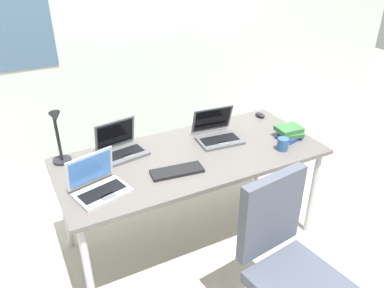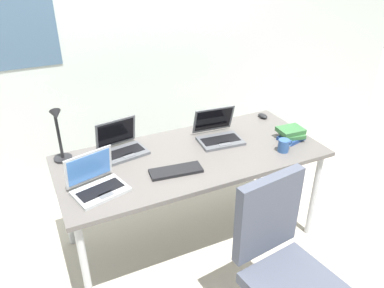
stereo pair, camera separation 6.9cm
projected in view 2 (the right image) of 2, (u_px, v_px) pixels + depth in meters
name	position (u px, v px, depth m)	size (l,w,h in m)	color
ground_plane	(192.00, 237.00, 2.93)	(12.00, 12.00, 0.00)	#B7AD9E
wall_back	(135.00, 37.00, 3.18)	(6.00, 0.13, 2.60)	#B2BCB7
desk	(192.00, 161.00, 2.61)	(1.80, 0.80, 0.74)	#595451
desk_lamp	(59.00, 135.00, 2.40)	(0.12, 0.18, 0.40)	black
laptop_by_keyboard	(218.00, 134.00, 2.74)	(0.33, 0.31, 0.22)	#515459
laptop_back_left	(122.00, 146.00, 2.58)	(0.33, 0.28, 0.22)	#515459
laptop_back_right	(97.00, 184.00, 2.19)	(0.34, 0.30, 0.22)	#B7BABC
external_keyboard	(176.00, 171.00, 2.38)	(0.33, 0.12, 0.02)	black
computer_mouse	(263.00, 116.00, 3.09)	(0.06, 0.10, 0.03)	black
cell_phone	(87.00, 169.00, 2.41)	(0.06, 0.14, 0.01)	black
book_stack	(291.00, 134.00, 2.75)	(0.20, 0.19, 0.08)	navy
coffee_mug	(284.00, 145.00, 2.60)	(0.11, 0.08, 0.09)	#2D518C
office_chair	(284.00, 279.00, 2.07)	(0.52, 0.56, 0.97)	black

